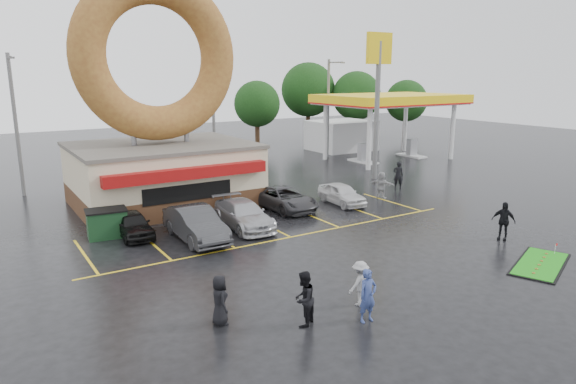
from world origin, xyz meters
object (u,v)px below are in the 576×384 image
car_silver (243,214)px  dumpster (107,224)px  donut_shop (161,131)px  car_grey (284,198)px  streetlight_mid (214,112)px  shell_sign (378,79)px  putting_green (540,264)px  car_black (133,224)px  gas_station (368,117)px  streetlight_left (16,122)px  car_white (342,194)px  person_cameraman (503,221)px  person_blue (368,296)px  car_dgrey (196,224)px  streetlight_right (329,106)px

car_silver → dumpster: size_ratio=2.64×
donut_shop → car_grey: (5.46, -4.97, -3.80)m
streetlight_mid → shell_sign: bearing=-44.7°
putting_green → shell_sign: bearing=70.3°
donut_shop → car_black: size_ratio=3.75×
shell_sign → car_grey: size_ratio=2.23×
gas_station → streetlight_left: 30.04m
car_white → car_black: bearing=-178.0°
streetlight_mid → person_cameraman: streetlight_mid is taller
donut_shop → putting_green: (9.83, -18.22, -4.43)m
car_black → person_cameraman: size_ratio=1.94×
donut_shop → gas_station: donut_shop is taller
car_black → car_silver: 5.48m
dumpster → car_black: bearing=-21.7°
shell_sign → car_black: 21.03m
streetlight_left → streetlight_mid: bearing=4.1°
person_cameraman → car_silver: bearing=-153.9°
dumpster → shell_sign: bearing=17.1°
gas_station → car_black: (-26.43, -13.31, -3.09)m
gas_station → shell_sign: 11.93m
gas_station → streetlight_left: (-30.00, -1.02, 1.08)m
car_grey → person_blue: person_blue is taller
streetlight_mid → car_dgrey: 17.85m
shell_sign → dumpster: (-20.50, -3.79, -6.73)m
streetlight_right → person_blue: streetlight_right is taller
donut_shop → streetlight_left: 9.87m
gas_station → car_dgrey: 28.72m
donut_shop → streetlight_left: (-7.00, 6.95, 0.32)m
shell_sign → streetlight_right: 10.68m
car_black → dumpster: size_ratio=2.00×
car_white → donut_shop: bearing=151.6°
streetlight_right → car_grey: (-13.54, -13.92, -4.12)m
putting_green → streetlight_mid: bearing=96.2°
streetlight_mid → dumpster: (-11.50, -12.71, -4.13)m
car_dgrey → person_blue: person_blue is taller
streetlight_left → car_silver: (8.82, -13.85, -4.09)m
gas_station → person_blue: size_ratio=7.75×
car_dgrey → car_grey: bearing=21.3°
car_black → dumpster: 1.22m
donut_shop → dumpster: (-4.50, -4.76, -3.81)m
streetlight_right → car_grey: 19.85m
gas_station → putting_green: bearing=-116.7°
car_white → person_cameraman: (2.28, -9.50, 0.29)m
streetlight_mid → car_white: 14.49m
donut_shop → gas_station: bearing=19.1°
gas_station → car_white: (-13.90, -13.74, -3.06)m
dumpster → car_silver: bearing=-12.0°
car_white → dumpster: dumpster is taller
streetlight_left → person_blue: bearing=-73.5°
streetlight_right → car_silver: (-17.18, -15.85, -4.09)m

